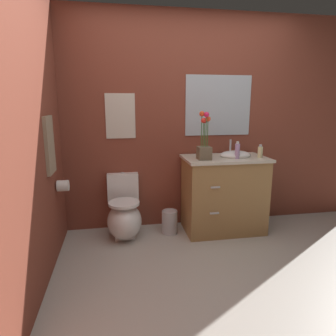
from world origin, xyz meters
name	(u,v)px	position (x,y,z in m)	size (l,w,h in m)	color
ground_plane	(228,289)	(0.00, 0.00, 0.00)	(9.75, 9.75, 0.00)	#B2ADA3
wall_back	(204,123)	(0.20, 1.44, 1.25)	(4.55, 0.05, 2.50)	brown
wall_left	(34,134)	(-1.49, 0.42, 1.25)	(0.05, 3.96, 2.50)	brown
toilet	(124,216)	(-0.80, 1.14, 0.24)	(0.38, 0.59, 0.69)	white
vanity_cabinet	(224,193)	(0.36, 1.11, 0.45)	(0.94, 0.56, 1.06)	#9E7242
flower_vase	(204,144)	(0.08, 1.02, 1.05)	(0.14, 0.14, 0.52)	brown
soap_bottle	(237,151)	(0.45, 1.00, 0.97)	(0.05, 0.05, 0.19)	#B28CBF
lotion_bottle	(260,152)	(0.73, 1.01, 0.95)	(0.05, 0.05, 0.15)	beige
trash_bin	(170,222)	(-0.28, 1.14, 0.14)	(0.18, 0.18, 0.27)	#B7B7BC
wall_poster	(120,116)	(-0.80, 1.41, 1.34)	(0.33, 0.01, 0.50)	beige
wall_mirror	(218,106)	(0.36, 1.41, 1.45)	(0.80, 0.01, 0.70)	#B2BCC6
hanging_towel	(50,145)	(-1.45, 0.76, 1.11)	(0.03, 0.28, 0.52)	gray
toilet_paper_roll	(63,186)	(-1.39, 0.94, 0.68)	(0.11, 0.11, 0.11)	white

